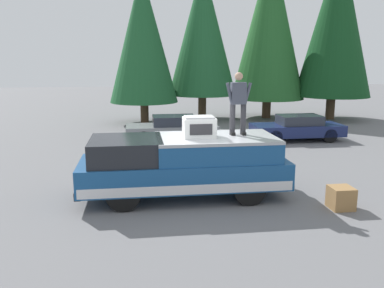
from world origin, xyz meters
name	(u,v)px	position (x,y,z in m)	size (l,w,h in m)	color
ground_plane	(189,196)	(0.00, 0.00, 0.00)	(90.00, 90.00, 0.00)	slate
pickup_truck	(184,165)	(0.00, 0.15, 0.87)	(2.01, 5.54, 1.65)	navy
compressor_unit	(199,127)	(-0.06, -0.26, 1.93)	(0.65, 0.84, 0.56)	silver
person_on_truck_bed	(238,102)	(0.17, -1.36, 2.55)	(0.29, 0.72, 1.69)	#333338
parked_car_navy	(297,128)	(7.03, -5.92, 0.58)	(1.64, 4.10, 1.16)	navy
parked_car_grey	(172,128)	(7.63, -0.21, 0.58)	(1.64, 4.10, 1.16)	gray
wooden_crate	(341,198)	(-1.45, -3.64, 0.28)	(0.56, 0.56, 0.56)	olive
conifer_far_left	(336,20)	(13.20, -10.55, 5.90)	(4.49, 4.49, 10.41)	#4C3826
conifer_left	(270,23)	(14.26, -6.79, 5.77)	(4.52, 4.52, 10.35)	#4C3826
conifer_center_left	(203,31)	(14.23, -2.66, 5.31)	(4.12, 4.12, 9.13)	#4C3826
conifer_center_right	(143,37)	(13.20, 0.91, 4.86)	(3.90, 3.90, 8.52)	#4C3826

